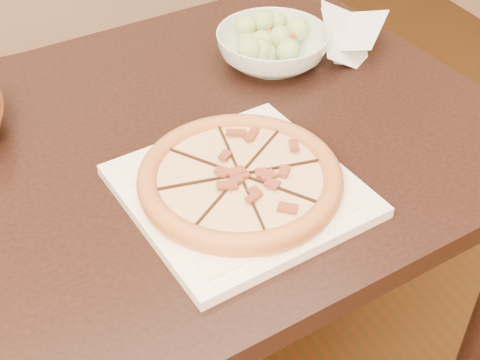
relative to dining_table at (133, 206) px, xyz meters
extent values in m
cube|color=black|center=(0.00, 0.00, 0.09)|extent=(1.38, 0.97, 0.04)
cylinder|color=black|center=(0.57, 0.34, -0.28)|extent=(0.07, 0.07, 0.71)
cube|color=white|center=(0.13, -0.17, 0.12)|extent=(0.36, 0.36, 0.02)
cube|color=white|center=(0.13, -0.17, 0.13)|extent=(0.30, 0.30, 0.00)
cylinder|color=#D26333|center=(0.13, -0.17, 0.14)|extent=(0.30, 0.30, 0.01)
torus|color=#D26333|center=(0.13, -0.17, 0.15)|extent=(0.31, 0.31, 0.03)
cylinder|color=beige|center=(0.13, -0.17, 0.15)|extent=(0.25, 0.25, 0.01)
cube|color=black|center=(0.13, -0.17, 0.15)|extent=(0.06, 0.30, 0.01)
cube|color=black|center=(0.13, -0.17, 0.15)|extent=(0.18, 0.25, 0.01)
cube|color=black|center=(0.13, -0.17, 0.15)|extent=(0.30, 0.06, 0.01)
cube|color=black|center=(0.13, -0.17, 0.15)|extent=(0.25, 0.18, 0.01)
cube|color=brown|center=(0.15, -0.17, 0.15)|extent=(0.03, 0.02, 0.00)
cube|color=brown|center=(0.18, -0.16, 0.15)|extent=(0.03, 0.02, 0.00)
cube|color=brown|center=(0.19, -0.13, 0.15)|extent=(0.03, 0.02, 0.00)
cube|color=brown|center=(0.15, -0.15, 0.15)|extent=(0.03, 0.03, 0.00)
cube|color=brown|center=(0.15, -0.11, 0.15)|extent=(0.02, 0.03, 0.00)
cube|color=brown|center=(0.13, -0.08, 0.15)|extent=(0.02, 0.03, 0.00)
cube|color=brown|center=(0.12, -0.13, 0.15)|extent=(0.02, 0.03, 0.00)
cube|color=brown|center=(0.09, -0.11, 0.15)|extent=(0.02, 0.03, 0.00)
cube|color=brown|center=(0.05, -0.11, 0.15)|extent=(0.03, 0.03, 0.00)
cube|color=brown|center=(0.08, -0.15, 0.15)|extent=(0.03, 0.02, 0.00)
cube|color=brown|center=(0.05, -0.17, 0.15)|extent=(0.02, 0.01, 0.00)
cube|color=brown|center=(0.10, -0.18, 0.15)|extent=(0.03, 0.02, 0.00)
cube|color=brown|center=(0.08, -0.20, 0.15)|extent=(0.03, 0.03, 0.00)
cube|color=brown|center=(0.08, -0.24, 0.15)|extent=(0.02, 0.03, 0.00)
cube|color=brown|center=(0.12, -0.20, 0.15)|extent=(0.02, 0.03, 0.00)
cube|color=brown|center=(0.13, -0.23, 0.15)|extent=(0.02, 0.02, 0.00)
cube|color=brown|center=(0.16, -0.25, 0.15)|extent=(0.02, 0.03, 0.00)
cube|color=brown|center=(0.16, -0.20, 0.15)|extent=(0.03, 0.03, 0.00)
cube|color=brown|center=(0.19, -0.20, 0.15)|extent=(0.03, 0.02, 0.00)
imported|color=white|center=(0.35, 0.16, 0.14)|extent=(0.24, 0.24, 0.07)
sphere|color=#B7DB73|center=(0.35, 0.16, 0.20)|extent=(0.04, 0.04, 0.04)
sphere|color=#B7DB73|center=(0.37, 0.16, 0.20)|extent=(0.04, 0.04, 0.04)
sphere|color=#B7DB73|center=(0.38, 0.19, 0.20)|extent=(0.04, 0.04, 0.04)
sphere|color=#B7DB73|center=(0.35, 0.17, 0.20)|extent=(0.04, 0.04, 0.04)
sphere|color=#B7DB73|center=(0.35, 0.19, 0.20)|extent=(0.04, 0.04, 0.04)
sphere|color=#B7DB73|center=(0.35, 0.16, 0.20)|extent=(0.04, 0.04, 0.04)
sphere|color=#B7DB73|center=(0.33, 0.17, 0.20)|extent=(0.04, 0.04, 0.04)
sphere|color=#B7DB73|center=(0.31, 0.16, 0.20)|extent=(0.04, 0.04, 0.04)
sphere|color=#B7DB73|center=(0.34, 0.15, 0.20)|extent=(0.04, 0.04, 0.04)
sphere|color=#B7DB73|center=(0.32, 0.14, 0.20)|extent=(0.04, 0.04, 0.04)
sphere|color=#B7DB73|center=(0.35, 0.15, 0.20)|extent=(0.04, 0.04, 0.04)
sphere|color=#B7DB73|center=(0.35, 0.13, 0.20)|extent=(0.04, 0.04, 0.04)
sphere|color=#B7DB73|center=(0.37, 0.11, 0.20)|extent=(0.04, 0.04, 0.04)
sphere|color=#B7DB73|center=(0.36, 0.14, 0.20)|extent=(0.04, 0.04, 0.04)
sphere|color=#B7DB73|center=(0.38, 0.14, 0.20)|extent=(0.04, 0.04, 0.04)
cube|color=#E64B1C|center=(0.38, 0.18, 0.19)|extent=(0.02, 0.02, 0.01)
cube|color=#E64B1C|center=(0.32, 0.17, 0.19)|extent=(0.02, 0.02, 0.01)
cube|color=#E64B1C|center=(0.36, 0.12, 0.19)|extent=(0.02, 0.02, 0.01)
camera|label=1|loc=(-0.20, -0.85, 0.78)|focal=50.00mm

